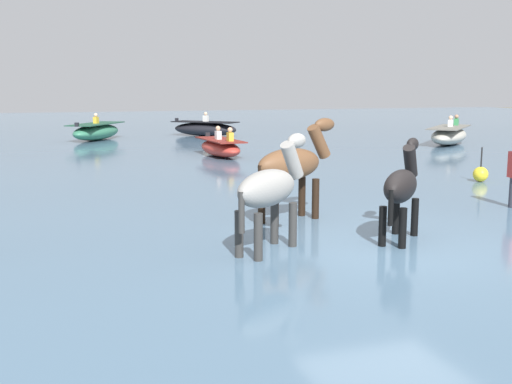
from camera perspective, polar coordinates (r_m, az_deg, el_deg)
ground_plane at (r=10.29m, az=12.33°, el=-6.19°), size 120.00×120.00×0.00m
water_surface at (r=19.37m, az=-2.83°, el=1.77°), size 90.00×90.00×0.26m
horse_lead_black at (r=10.51m, az=13.02°, el=0.33°), size 1.41×1.46×1.88m
horse_trailing_grey at (r=9.54m, az=1.25°, el=0.12°), size 1.65×1.40×2.01m
horse_flank_bay at (r=11.74m, az=3.33°, el=2.29°), size 1.94×1.10×2.15m
boat_near_port at (r=22.73m, az=-3.25°, el=4.04°), size 1.24×3.15×1.09m
boat_far_inshore at (r=28.66m, az=17.08°, el=4.92°), size 3.83×3.84×1.24m
boat_far_offshore at (r=32.04m, az=-4.64°, el=5.73°), size 3.39×3.31×1.21m
boat_mid_outer at (r=30.54m, az=-14.25°, el=5.32°), size 3.08×3.91×1.25m
channel_buoy at (r=17.66m, az=19.66°, el=1.55°), size 0.40×0.40×0.91m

